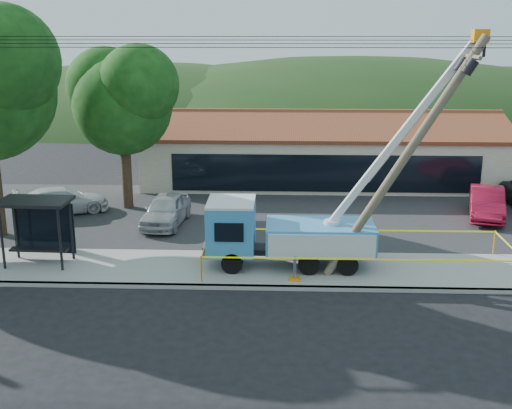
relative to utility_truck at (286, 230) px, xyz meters
The scene contains 15 objects.
ground 4.96m from the utility_truck, 110.58° to the right, with size 120.00×120.00×0.00m, color black.
curb 3.23m from the utility_truck, 125.83° to the right, with size 60.00×0.25×0.15m, color #9D9993.
sidewalk 2.32m from the utility_truck, 167.12° to the right, with size 60.00×4.00×0.15m, color #9D9993.
parking_lot 7.97m from the utility_truck, 102.16° to the left, with size 60.00×12.00×0.10m, color #28282B.
strip_mall 15.78m from the utility_truck, 81.41° to the left, with size 22.50×8.53×4.67m.
tree_lot 13.03m from the utility_truck, 135.06° to the left, with size 6.30×5.60×8.94m.
hill_west 53.32m from the utility_truck, 108.20° to the left, with size 78.40×56.00×28.00m, color black.
hill_center 51.34m from the utility_truck, 80.63° to the left, with size 89.60×64.00×32.00m, color black.
utility_truck is the anchor object (origin of this frame).
leaning_pole 5.95m from the utility_truck, 11.73° to the right, with size 5.77×1.94×9.44m.
bus_shelter 10.32m from the utility_truck, behind, with size 2.93×1.86×2.77m.
caution_tape 2.97m from the utility_truck, ahead, with size 12.43×3.68×1.06m.
car_silver 8.34m from the utility_truck, 137.17° to the left, with size 1.81×4.51×1.54m, color #B2B6BA.
car_red 12.98m from the utility_truck, 35.41° to the left, with size 1.65×4.73×1.56m, color maroon.
car_white 14.08m from the utility_truck, 148.34° to the left, with size 1.96×4.82×1.40m, color silver.
Camera 1 is at (1.35, -20.75, 9.81)m, focal length 45.00 mm.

